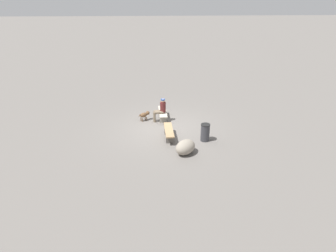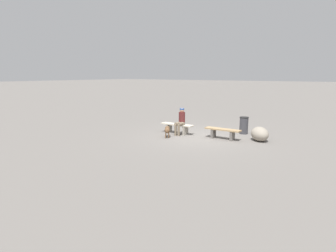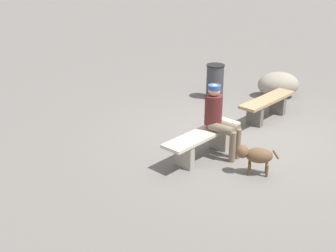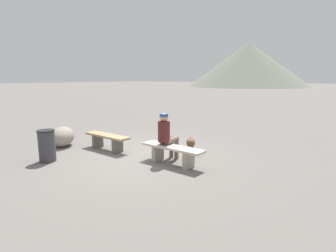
% 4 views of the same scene
% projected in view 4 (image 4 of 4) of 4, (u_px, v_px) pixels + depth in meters
% --- Properties ---
extents(ground, '(210.00, 210.00, 0.06)m').
position_uv_depth(ground, '(139.00, 157.00, 7.08)').
color(ground, slate).
extents(bench_left, '(1.57, 0.37, 0.45)m').
position_uv_depth(bench_left, '(107.00, 139.00, 7.57)').
color(bench_left, '#605B56').
rests_on(bench_left, ground).
extents(bench_right, '(1.64, 0.39, 0.45)m').
position_uv_depth(bench_right, '(173.00, 152.00, 6.30)').
color(bench_right, gray).
rests_on(bench_right, ground).
extents(seated_person, '(0.34, 0.66, 1.23)m').
position_uv_depth(seated_person, '(167.00, 134.00, 6.49)').
color(seated_person, '#511E1E').
rests_on(seated_person, ground).
extents(dog, '(0.46, 0.58, 0.48)m').
position_uv_depth(dog, '(191.00, 143.00, 7.10)').
color(dog, brown).
rests_on(dog, ground).
extents(trash_bin, '(0.42, 0.42, 0.80)m').
position_uv_depth(trash_bin, '(47.00, 146.00, 6.53)').
color(trash_bin, '#38383D').
rests_on(trash_bin, ground).
extents(boulder, '(1.13, 1.15, 0.60)m').
position_uv_depth(boulder, '(62.00, 137.00, 8.00)').
color(boulder, gray).
rests_on(boulder, ground).
extents(distant_peak_1, '(27.45, 27.45, 10.16)m').
position_uv_depth(distant_peak_1, '(248.00, 65.00, 61.22)').
color(distant_peak_1, gray).
rests_on(distant_peak_1, ground).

